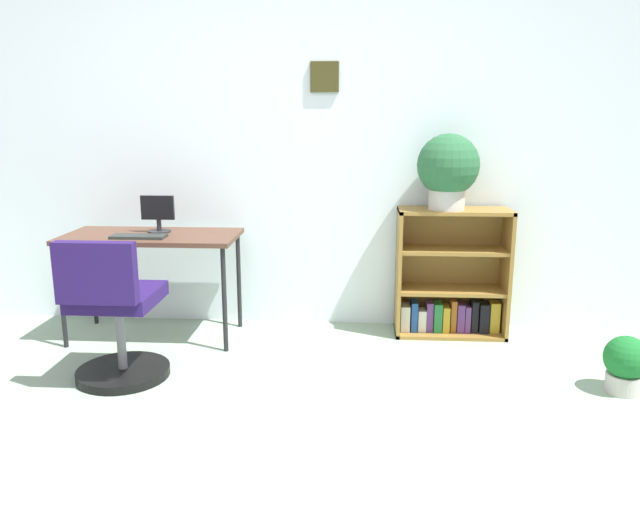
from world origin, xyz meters
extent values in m
plane|color=#8CA78F|center=(0.00, 0.00, 0.00)|extent=(6.24, 6.24, 0.00)
cube|color=white|center=(0.00, 2.15, 1.20)|extent=(5.20, 0.10, 2.40)
cube|color=#3B3616|center=(0.26, 2.09, 1.71)|extent=(0.19, 0.02, 0.20)
cube|color=#533628|center=(-0.85, 1.74, 0.69)|extent=(1.13, 0.54, 0.03)
cylinder|color=black|center=(-1.37, 1.50, 0.34)|extent=(0.03, 0.03, 0.67)
cylinder|color=black|center=(-0.33, 1.50, 0.34)|extent=(0.03, 0.03, 0.67)
cylinder|color=black|center=(-1.37, 1.97, 0.34)|extent=(0.03, 0.03, 0.67)
cylinder|color=black|center=(-0.33, 1.97, 0.34)|extent=(0.03, 0.03, 0.67)
cylinder|color=#262628|center=(-0.81, 1.81, 0.71)|extent=(0.15, 0.15, 0.01)
cylinder|color=#262628|center=(-0.81, 1.81, 0.75)|extent=(0.03, 0.03, 0.08)
cube|color=black|center=(-0.81, 1.80, 0.87)|extent=(0.22, 0.02, 0.16)
cube|color=#292F2D|center=(-0.88, 1.61, 0.71)|extent=(0.34, 0.13, 0.02)
cylinder|color=black|center=(-0.83, 1.09, 0.03)|extent=(0.52, 0.52, 0.05)
cylinder|color=slate|center=(-0.83, 1.09, 0.24)|extent=(0.05, 0.05, 0.38)
cube|color=#24144E|center=(-0.83, 1.09, 0.47)|extent=(0.44, 0.44, 0.08)
cube|color=#24144E|center=(-0.83, 0.84, 0.68)|extent=(0.42, 0.07, 0.32)
cube|color=olive|center=(0.77, 1.92, 0.43)|extent=(0.02, 0.30, 0.86)
cube|color=olive|center=(1.49, 1.92, 0.43)|extent=(0.02, 0.30, 0.86)
cube|color=olive|center=(1.13, 1.92, 0.85)|extent=(0.74, 0.30, 0.02)
cube|color=olive|center=(1.13, 1.92, 0.01)|extent=(0.74, 0.30, 0.02)
cube|color=olive|center=(1.13, 2.06, 0.43)|extent=(0.74, 0.02, 0.86)
cube|color=olive|center=(1.13, 1.92, 0.31)|extent=(0.69, 0.28, 0.02)
cube|color=olive|center=(1.13, 1.92, 0.59)|extent=(0.69, 0.28, 0.02)
cube|color=beige|center=(0.83, 1.91, 0.11)|extent=(0.06, 0.13, 0.18)
cube|color=#1E478C|center=(0.89, 1.91, 0.13)|extent=(0.04, 0.13, 0.20)
cube|color=beige|center=(0.94, 1.91, 0.10)|extent=(0.05, 0.11, 0.15)
cube|color=#593372|center=(0.99, 1.91, 0.13)|extent=(0.04, 0.11, 0.20)
cube|color=#237238|center=(1.05, 1.91, 0.12)|extent=(0.05, 0.13, 0.20)
cube|color=#B79323|center=(1.10, 1.91, 0.11)|extent=(0.05, 0.13, 0.18)
cube|color=#99591E|center=(1.15, 1.91, 0.13)|extent=(0.04, 0.09, 0.22)
cube|color=#593372|center=(1.20, 1.91, 0.12)|extent=(0.05, 0.11, 0.20)
cube|color=#593372|center=(1.25, 1.91, 0.11)|extent=(0.03, 0.11, 0.18)
cube|color=black|center=(1.29, 1.91, 0.13)|extent=(0.04, 0.10, 0.22)
cube|color=black|center=(1.35, 1.91, 0.12)|extent=(0.06, 0.12, 0.20)
cube|color=#B79323|center=(1.43, 1.91, 0.13)|extent=(0.06, 0.10, 0.21)
cylinder|color=#B7B2A8|center=(1.07, 1.90, 0.92)|extent=(0.23, 0.23, 0.13)
sphere|color=#275E36|center=(1.07, 1.90, 1.15)|extent=(0.40, 0.40, 0.40)
cylinder|color=#B7B2A8|center=(1.94, 1.06, 0.05)|extent=(0.19, 0.19, 0.10)
sphere|color=#1A6B29|center=(1.94, 1.06, 0.20)|extent=(0.23, 0.23, 0.23)
camera|label=1|loc=(0.50, -2.06, 1.45)|focal=34.00mm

